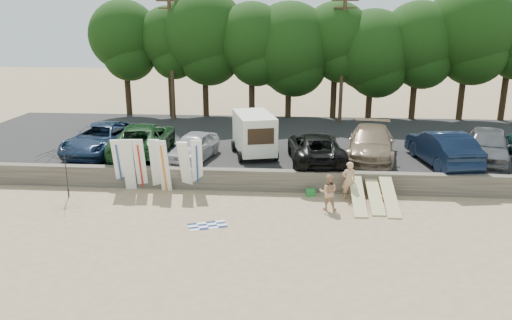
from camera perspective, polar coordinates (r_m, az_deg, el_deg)
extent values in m
plane|color=tan|center=(20.92, 7.45, -6.35)|extent=(120.00, 120.00, 0.00)
cube|color=#6B6356|center=(23.56, 7.17, -2.45)|extent=(44.00, 0.50, 1.00)
cube|color=#282828|center=(30.80, 6.60, 1.70)|extent=(44.00, 14.50, 0.70)
cylinder|color=#382616|center=(39.41, -14.44, 7.93)|extent=(0.44, 0.44, 4.00)
sphere|color=#1E4112|center=(39.08, -14.84, 13.61)|extent=(5.16, 5.16, 5.16)
cylinder|color=#382616|center=(38.46, -9.65, 7.95)|extent=(0.44, 0.44, 3.91)
sphere|color=#1E4112|center=(38.12, -9.92, 13.65)|extent=(4.52, 4.52, 4.52)
cylinder|color=#382616|center=(37.90, -5.79, 8.13)|extent=(0.44, 0.44, 4.11)
sphere|color=#1E4112|center=(37.56, -5.97, 14.21)|extent=(6.27, 6.27, 6.27)
cylinder|color=#382616|center=(36.93, -0.48, 7.79)|extent=(0.44, 0.44, 3.84)
sphere|color=#1E4112|center=(36.58, -0.50, 13.61)|extent=(5.28, 5.28, 5.28)
cylinder|color=#382616|center=(37.34, 3.71, 7.58)|extent=(0.44, 0.44, 3.49)
sphere|color=#1E4112|center=(36.99, 3.81, 12.81)|extent=(6.38, 6.38, 6.38)
cylinder|color=#382616|center=(37.40, 8.87, 7.80)|extent=(0.44, 0.44, 3.96)
sphere|color=#1E4112|center=(37.06, 9.13, 13.72)|extent=(5.00, 5.00, 5.00)
cylinder|color=#382616|center=(37.73, 12.82, 7.17)|extent=(0.44, 0.44, 3.32)
sphere|color=#1E4112|center=(37.39, 13.13, 12.07)|extent=(5.85, 5.85, 5.85)
cylinder|color=#382616|center=(38.27, 17.55, 7.31)|extent=(0.44, 0.44, 3.79)
sphere|color=#1E4112|center=(37.93, 18.03, 12.84)|extent=(5.51, 5.51, 5.51)
cylinder|color=#382616|center=(39.13, 22.47, 7.41)|extent=(0.44, 0.44, 4.32)
sphere|color=#1E4112|center=(38.81, 23.14, 13.56)|extent=(6.30, 6.30, 6.30)
cylinder|color=#382616|center=(40.14, 26.49, 6.98)|extent=(0.44, 0.44, 4.11)
sphere|color=#1E4112|center=(39.83, 27.22, 12.67)|extent=(4.53, 4.53, 4.53)
cylinder|color=#473321|center=(36.52, -9.64, 11.55)|extent=(0.26, 0.26, 9.00)
cube|color=#473321|center=(36.43, -9.93, 17.51)|extent=(1.80, 0.12, 0.12)
cube|color=#473321|center=(36.42, -9.89, 16.73)|extent=(1.50, 0.10, 0.10)
cylinder|color=#473321|center=(35.57, 9.86, 11.43)|extent=(0.26, 0.26, 9.00)
cube|color=#473321|center=(35.48, 10.16, 17.55)|extent=(1.80, 0.12, 0.12)
cube|color=#473321|center=(35.47, 10.12, 16.74)|extent=(1.50, 0.10, 0.10)
cube|color=silver|center=(26.67, -0.22, 3.21)|extent=(2.69, 3.94, 1.97)
cube|color=black|center=(24.90, 0.56, 2.71)|extent=(1.31, 0.40, 0.81)
cylinder|color=black|center=(25.64, -1.80, 0.36)|extent=(0.33, 0.62, 0.59)
cylinder|color=black|center=(26.00, 2.30, 0.58)|extent=(0.33, 0.62, 0.59)
cylinder|color=black|center=(27.87, -2.57, 1.64)|extent=(0.33, 0.62, 0.59)
cylinder|color=black|center=(28.20, 1.22, 1.82)|extent=(0.33, 0.62, 0.59)
imported|color=#11223E|center=(28.52, -17.27, 2.33)|extent=(3.13, 6.04, 1.63)
imported|color=#133618|center=(27.64, -12.76, 2.36)|extent=(3.62, 6.57, 1.74)
imported|color=#AEADB3|center=(26.14, -7.14, 1.53)|extent=(2.42, 4.49, 1.45)
imported|color=black|center=(25.70, 6.81, 1.40)|extent=(3.04, 5.77, 1.55)
imported|color=#866E55|center=(26.94, 13.01, 1.89)|extent=(3.17, 6.00, 1.66)
imported|color=black|center=(26.79, 20.50, 1.32)|extent=(2.71, 5.60, 1.77)
imported|color=#515357|center=(27.94, 24.93, 1.44)|extent=(3.78, 5.69, 1.80)
cube|color=white|center=(24.33, -15.36, -0.44)|extent=(0.58, 0.81, 2.52)
cube|color=white|center=(24.03, -14.35, -0.52)|extent=(0.57, 0.64, 2.56)
cube|color=white|center=(23.97, -13.08, -0.49)|extent=(0.52, 0.64, 2.55)
cube|color=white|center=(23.77, -11.35, -0.51)|extent=(0.53, 0.61, 2.56)
cube|color=white|center=(23.46, -10.50, -0.68)|extent=(0.57, 0.63, 2.56)
cube|color=white|center=(23.37, -8.10, -0.70)|extent=(0.55, 0.85, 2.51)
cube|color=white|center=(23.37, -6.73, -0.59)|extent=(0.59, 0.69, 2.55)
cube|color=#CEC382|center=(22.12, 11.57, -4.01)|extent=(0.56, 2.90, 0.92)
cube|color=#CEC382|center=(22.49, 13.39, -3.92)|extent=(0.56, 2.92, 0.83)
cube|color=#CEC382|center=(22.35, 15.02, -4.03)|extent=(0.56, 2.89, 0.92)
imported|color=tan|center=(22.72, 10.54, -2.31)|extent=(0.71, 0.54, 1.75)
imported|color=tan|center=(21.38, 8.26, -3.65)|extent=(0.81, 0.66, 1.56)
cube|color=#258736|center=(23.09, 6.25, -3.71)|extent=(0.45, 0.39, 0.32)
cube|color=orange|center=(23.11, 13.98, -4.22)|extent=(0.34, 0.30, 0.22)
plane|color=white|center=(19.92, -5.58, -7.45)|extent=(1.93, 1.93, 0.00)
imported|color=black|center=(24.01, -20.84, -1.37)|extent=(3.50, 3.52, 2.34)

